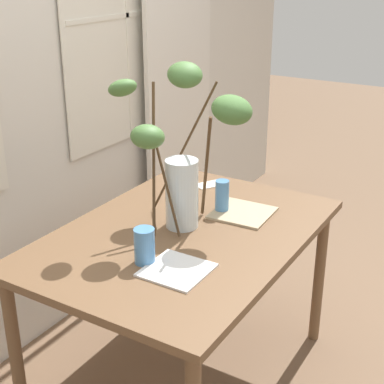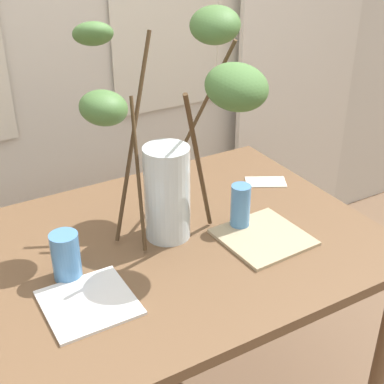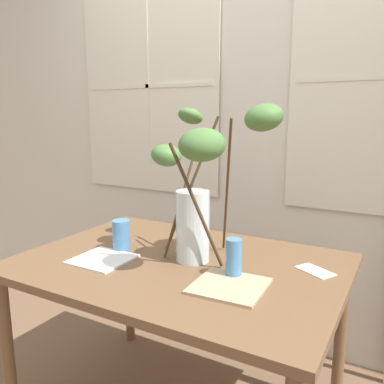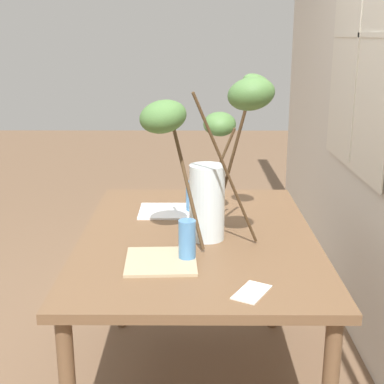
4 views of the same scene
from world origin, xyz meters
TOP-DOWN VIEW (x-y plane):
  - ground at (0.00, 0.00)m, footprint 14.00×14.00m
  - back_wall_with_windows at (0.00, 0.87)m, footprint 5.41×0.14m
  - curtain_sheer_side at (1.14, 0.74)m, footprint 0.70×0.03m
  - dining_table at (0.00, 0.00)m, footprint 1.33×0.94m
  - vase_with_branches at (0.09, 0.04)m, footprint 0.61×0.56m
  - drinking_glass_blue_left at (-0.30, -0.01)m, footprint 0.08×0.08m
  - drinking_glass_blue_right at (0.26, -0.04)m, footprint 0.06×0.06m
  - plate_square_left at (-0.29, -0.15)m, footprint 0.23×0.23m
  - plate_square_right at (0.29, -0.13)m, footprint 0.26×0.26m
  - napkin_folded at (0.52, 0.17)m, footprint 0.17×0.14m

SIDE VIEW (x-z plane):
  - ground at x=0.00m, z-range 0.00..0.00m
  - dining_table at x=0.00m, z-range 0.30..1.07m
  - napkin_folded at x=0.52m, z-range 0.76..0.77m
  - plate_square_left at x=-0.29m, z-range 0.76..0.77m
  - plate_square_right at x=0.29m, z-range 0.76..0.77m
  - drinking_glass_blue_left at x=-0.30m, z-range 0.76..0.90m
  - drinking_glass_blue_right at x=0.26m, z-range 0.76..0.91m
  - vase_with_branches at x=0.09m, z-range 0.77..1.44m
  - curtain_sheer_side at x=1.14m, z-range 0.00..2.35m
  - back_wall_with_windows at x=0.00m, z-range 0.00..2.80m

